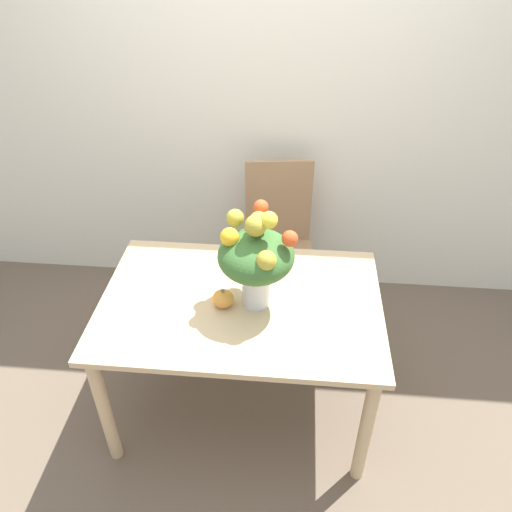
# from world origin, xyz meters

# --- Properties ---
(ground_plane) EXTENTS (12.00, 12.00, 0.00)m
(ground_plane) POSITION_xyz_m (0.00, 0.00, 0.00)
(ground_plane) COLOR brown
(wall_back) EXTENTS (8.00, 0.06, 2.70)m
(wall_back) POSITION_xyz_m (0.00, 1.12, 1.35)
(wall_back) COLOR silver
(wall_back) RESTS_ON ground_plane
(dining_table) EXTENTS (1.28, 0.86, 0.72)m
(dining_table) POSITION_xyz_m (0.00, 0.00, 0.62)
(dining_table) COLOR #D1B284
(dining_table) RESTS_ON ground_plane
(flower_vase) EXTENTS (0.34, 0.38, 0.49)m
(flower_vase) POSITION_xyz_m (0.07, -0.01, 0.98)
(flower_vase) COLOR silver
(flower_vase) RESTS_ON dining_table
(pumpkin) EXTENTS (0.10, 0.10, 0.09)m
(pumpkin) POSITION_xyz_m (-0.07, -0.04, 0.76)
(pumpkin) COLOR gold
(pumpkin) RESTS_ON dining_table
(dining_chair_near_window) EXTENTS (0.47, 0.47, 0.99)m
(dining_chair_near_window) POSITION_xyz_m (0.14, 0.79, 0.50)
(dining_chair_near_window) COLOR #9E7A56
(dining_chair_near_window) RESTS_ON ground_plane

